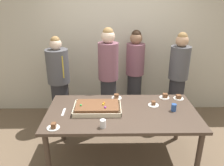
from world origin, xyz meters
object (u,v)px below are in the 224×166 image
plated_slice_near_right (117,97)px  plated_slice_center_front (165,96)px  plated_slice_near_left (53,127)px  person_serving_front (108,78)px  party_table (122,116)px  person_far_right_suit (59,82)px  person_striped_tie_right (178,78)px  drink_cup_nearest (174,108)px  plated_slice_far_left (179,98)px  sheet_cake (97,107)px  cake_server_utensil (64,112)px  person_green_shirt_behind (135,73)px  drink_cup_middle (103,124)px  plated_slice_far_right (153,104)px

plated_slice_near_right → plated_slice_center_front: (0.73, 0.01, 0.00)m
plated_slice_near_left → person_serving_front: bearing=62.8°
party_table → plated_slice_near_left: 0.93m
person_far_right_suit → person_striped_tie_right: bearing=53.9°
drink_cup_nearest → person_far_right_suit: size_ratio=0.06×
plated_slice_far_left → drink_cup_nearest: (-0.17, -0.37, 0.03)m
sheet_cake → drink_cup_nearest: (1.03, -0.03, 0.01)m
plated_slice_far_left → cake_server_utensil: (-1.66, -0.39, -0.02)m
party_table → plated_slice_far_left: plated_slice_far_left is taller
person_green_shirt_behind → person_far_right_suit: bearing=-50.3°
cake_server_utensil → person_serving_front: person_serving_front is taller
plated_slice_near_right → plated_slice_far_left: 0.93m
plated_slice_center_front → person_striped_tie_right: 0.70m
party_table → person_green_shirt_behind: size_ratio=1.21×
sheet_cake → person_green_shirt_behind: bearing=62.2°
drink_cup_middle → person_serving_front: (0.06, 1.24, 0.11)m
drink_cup_middle → drink_cup_nearest: bearing=22.2°
drink_cup_nearest → cake_server_utensil: drink_cup_nearest is taller
drink_cup_middle → person_striped_tie_right: 1.89m
plated_slice_far_right → person_serving_front: (-0.64, 0.69, 0.14)m
plated_slice_near_left → party_table: bearing=26.0°
cake_server_utensil → plated_slice_center_front: bearing=16.3°
party_table → drink_cup_middle: 0.48m
plated_slice_center_front → person_far_right_suit: 1.80m
plated_slice_near_left → plated_slice_far_right: bearing=23.7°
drink_cup_middle → person_striped_tie_right: size_ratio=0.06×
sheet_cake → plated_slice_near_left: (-0.50, -0.43, -0.02)m
party_table → person_green_shirt_behind: bearing=76.2°
plated_slice_near_right → person_far_right_suit: person_far_right_suit is taller
plated_slice_near_left → cake_server_utensil: 0.39m
plated_slice_near_left → drink_cup_middle: 0.58m
drink_cup_nearest → person_serving_front: 1.23m
plated_slice_far_left → person_serving_front: (-1.06, 0.48, 0.14)m
plated_slice_far_left → party_table: bearing=-157.2°
drink_cup_nearest → cake_server_utensil: (-1.48, -0.02, -0.05)m
plated_slice_near_right → plated_slice_far_left: plated_slice_near_right is taller
plated_slice_far_right → cake_server_utensil: bearing=-171.7°
party_table → plated_slice_center_front: bearing=31.1°
sheet_cake → person_green_shirt_behind: person_green_shirt_behind is taller
plated_slice_far_left → person_serving_front: bearing=155.4°
plated_slice_near_left → drink_cup_nearest: (1.53, 0.40, 0.03)m
plated_slice_far_left → plated_slice_far_right: size_ratio=1.00×
plated_slice_near_right → cake_server_utensil: 0.83m
cake_server_utensil → person_far_right_suit: (-0.26, 0.98, 0.05)m
person_serving_front → person_striped_tie_right: bearing=107.2°
plated_slice_near_right → person_far_right_suit: bearing=150.2°
drink_cup_nearest → person_green_shirt_behind: person_green_shirt_behind is taller
drink_cup_middle → person_far_right_suit: (-0.79, 1.35, 0.00)m
sheet_cake → cake_server_utensil: 0.45m
party_table → drink_cup_nearest: size_ratio=20.24×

